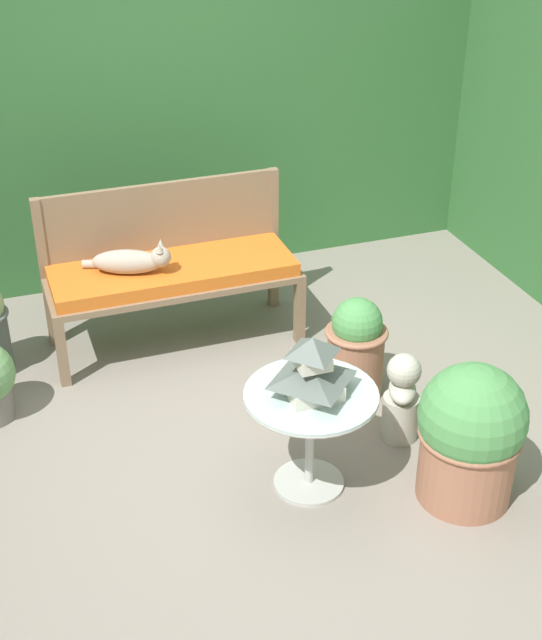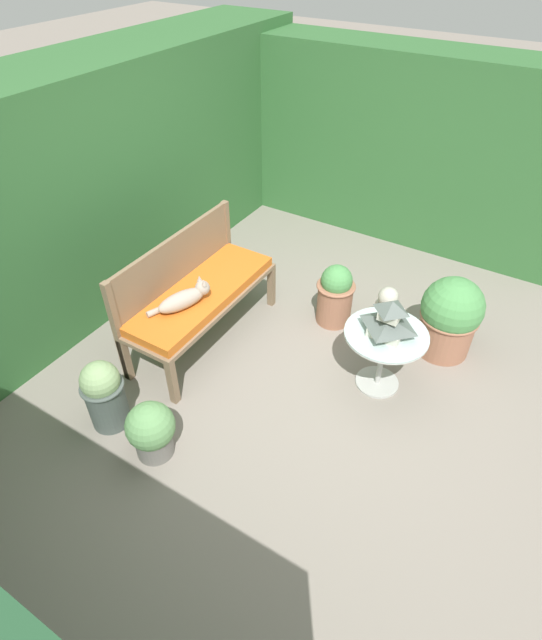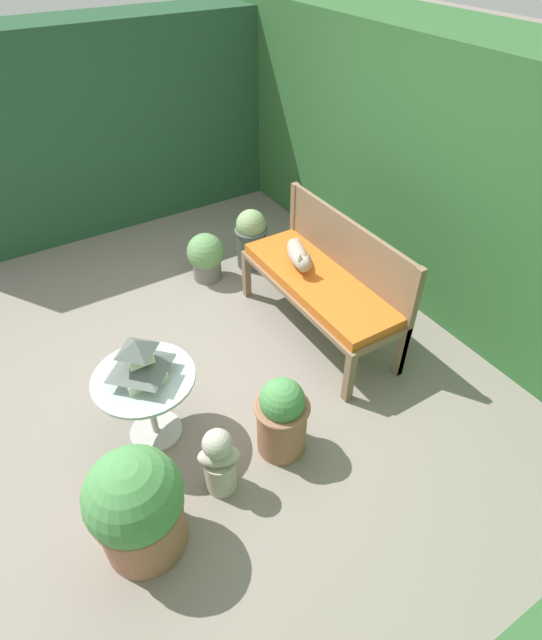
% 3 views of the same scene
% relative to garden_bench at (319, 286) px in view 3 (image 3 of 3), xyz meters
% --- Properties ---
extents(ground, '(30.00, 30.00, 0.00)m').
position_rel_garden_bench_xyz_m(ground, '(-0.03, -0.95, -0.47)').
color(ground, gray).
extents(foliage_hedge_back, '(6.40, 0.98, 2.11)m').
position_rel_garden_bench_xyz_m(foliage_hedge_back, '(-0.03, 1.44, 0.59)').
color(foliage_hedge_back, '#336633').
rests_on(foliage_hedge_back, ground).
extents(foliage_hedge_left, '(0.70, 3.50, 2.00)m').
position_rel_garden_bench_xyz_m(foliage_hedge_left, '(-2.88, -0.80, 0.53)').
color(foliage_hedge_left, '#234C2D').
rests_on(foliage_hedge_left, ground).
extents(garden_bench, '(1.54, 0.56, 0.55)m').
position_rel_garden_bench_xyz_m(garden_bench, '(0.00, 0.00, 0.00)').
color(garden_bench, '#7F664C').
rests_on(garden_bench, ground).
extents(bench_backrest, '(1.54, 0.06, 0.98)m').
position_rel_garden_bench_xyz_m(bench_backrest, '(0.00, 0.26, 0.24)').
color(bench_backrest, '#7F664C').
rests_on(bench_backrest, ground).
extents(cat, '(0.50, 0.32, 0.21)m').
position_rel_garden_bench_xyz_m(cat, '(-0.25, -0.03, 0.16)').
color(cat, '#A89989').
rests_on(cat, garden_bench).
extents(patio_table, '(0.65, 0.65, 0.56)m').
position_rel_garden_bench_xyz_m(patio_table, '(0.29, -1.56, -0.03)').
color(patio_table, '#B7B7B2').
rests_on(patio_table, ground).
extents(pagoda_birdhouse, '(0.33, 0.33, 0.31)m').
position_rel_garden_bench_xyz_m(pagoda_birdhouse, '(0.29, -1.56, 0.22)').
color(pagoda_birdhouse, silver).
rests_on(pagoda_birdhouse, patio_table).
extents(garden_bust, '(0.24, 0.29, 0.52)m').
position_rel_garden_bench_xyz_m(garden_bust, '(0.89, -1.36, -0.22)').
color(garden_bust, '#B7B2A3').
rests_on(garden_bust, ground).
extents(potted_plant_path_edge, '(0.32, 0.32, 0.60)m').
position_rel_garden_bench_xyz_m(potted_plant_path_edge, '(-1.15, 0.04, -0.16)').
color(potted_plant_path_edge, '#4C5651').
rests_on(potted_plant_path_edge, ground).
extents(potted_plant_bench_left, '(0.52, 0.52, 0.74)m').
position_rel_garden_bench_xyz_m(potted_plant_bench_left, '(0.98, -1.88, -0.10)').
color(potted_plant_bench_left, '#9E664C').
rests_on(potted_plant_bench_left, ground).
extents(potted_plant_bench_right, '(0.35, 0.35, 0.47)m').
position_rel_garden_bench_xyz_m(potted_plant_bench_right, '(-1.19, -0.43, -0.23)').
color(potted_plant_bench_right, slate).
rests_on(potted_plant_bench_right, ground).
extents(potted_plant_patio_mid, '(0.36, 0.36, 0.61)m').
position_rel_garden_bench_xyz_m(potted_plant_patio_mid, '(0.84, -0.88, -0.17)').
color(potted_plant_patio_mid, '#9E664C').
rests_on(potted_plant_patio_mid, ground).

